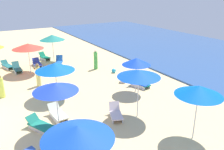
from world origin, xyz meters
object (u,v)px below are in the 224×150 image
Objects in this scene: beach_ball_2 at (114,71)px; lounge_chair_7_1 at (139,83)px; umbrella_0 at (55,67)px; lounge_chair_4_0 at (37,64)px; umbrella_8 at (52,37)px; lounge_chair_4_1 at (17,69)px; lounge_chair_5_1 at (7,66)px; lounge_chair_2_1 at (58,114)px; beachgoer_3 at (96,60)px; umbrella_2 at (56,87)px; cooler_box_0 at (123,80)px; lounge_chair_7_0 at (140,83)px; beachgoer_1 at (38,75)px; lounge_chair_8_1 at (45,57)px; umbrella_1 at (199,91)px; umbrella_6 at (139,73)px; umbrella_4 at (28,46)px; umbrella_3 at (78,132)px; lounge_chair_2_0 at (39,125)px; lounge_chair_8_0 at (59,62)px; umbrella_7 at (136,61)px; lounge_chair_6_0 at (116,113)px.

lounge_chair_7_1 is at bearing -0.54° from beach_ball_2.
umbrella_0 is 7.44m from lounge_chair_4_0.
lounge_chair_4_1 is at bearing -69.39° from umbrella_8.
lounge_chair_2_1 is at bearing -100.20° from lounge_chair_5_1.
lounge_chair_7_1 is 0.88× the size of beachgoer_3.
cooler_box_0 is at bearing 122.07° from umbrella_2.
beachgoer_1 is (-3.70, -6.18, 0.56)m from lounge_chair_7_0.
lounge_chair_2_1 is 1.13× the size of lounge_chair_8_1.
umbrella_1 reaches higher than lounge_chair_7_0.
umbrella_4 is at bearing -162.28° from umbrella_6.
lounge_chair_7_1 is (1.23, 5.50, -1.74)m from umbrella_0.
beachgoer_1 is at bearing -2.71° from umbrella_4.
umbrella_2 is 1.73× the size of lounge_chair_7_0.
umbrella_3 is at bearing -118.41° from lounge_chair_8_1.
lounge_chair_7_1 is (-1.88, 7.43, 0.05)m from lounge_chair_2_0.
umbrella_8 is 1.72× the size of lounge_chair_8_0.
beach_ball_2 is at bearing -53.34° from lounge_chair_5_1.
lounge_chair_7_0 is at bearing 125.51° from umbrella_7.
lounge_chair_8_0 is at bearing -176.73° from umbrella_6.
umbrella_3 is 1.74× the size of lounge_chair_4_1.
umbrella_3 reaches higher than lounge_chair_8_0.
umbrella_8 is (-2.05, 2.62, 0.11)m from umbrella_4.
lounge_chair_4_1 is 1.54m from lounge_chair_5_1.
lounge_chair_2_1 is at bearing 169.75° from lounge_chair_7_1.
umbrella_8 is at bearing 108.75° from lounge_chair_6_0.
umbrella_2 reaches higher than lounge_chair_4_1.
lounge_chair_2_0 is at bearing -54.38° from beach_ball_2.
lounge_chair_7_0 is (-6.30, 7.33, -1.97)m from umbrella_3.
umbrella_7 reaches higher than lounge_chair_4_0.
umbrella_6 is at bearing -101.49° from lounge_chair_8_1.
lounge_chair_8_1 is at bearing -0.57° from lounge_chair_5_1.
lounge_chair_2_1 is at bearing -173.59° from lounge_chair_7_0.
beachgoer_1 is (-3.73, -6.00, 0.50)m from lounge_chair_7_1.
umbrella_7 is at bearing -10.48° from beach_ball_2.
umbrella_2 reaches higher than lounge_chair_7_1.
beachgoer_3 reaches higher than lounge_chair_2_1.
umbrella_1 is at bearing -75.15° from lounge_chair_4_0.
lounge_chair_2_0 is 5.82m from beachgoer_1.
lounge_chair_7_1 is at bearing 7.97° from lounge_chair_2_1.
umbrella_7 is 6.62× the size of beach_ball_2.
lounge_chair_5_1 is (-11.02, 0.09, 0.01)m from lounge_chair_2_0.
lounge_chair_2_1 is 0.62× the size of umbrella_4.
beachgoer_1 is at bearing -168.65° from umbrella_0.
lounge_chair_8_0 is at bearing -19.25° from lounge_chair_4_0.
umbrella_3 is at bearing -12.43° from umbrella_0.
umbrella_1 is at bearing -71.63° from lounge_chair_4_1.
lounge_chair_8_1 is (-2.38, 2.94, -0.00)m from lounge_chair_4_1.
umbrella_6 is 1.79× the size of lounge_chair_7_1.
cooler_box_0 is (3.82, 0.31, -0.60)m from beachgoer_3.
umbrella_4 is 8.11m from cooler_box_0.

